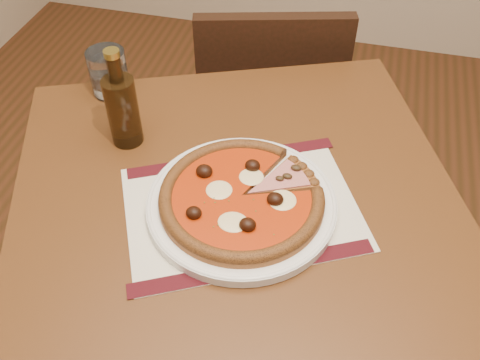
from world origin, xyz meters
name	(u,v)px	position (x,y,z in m)	size (l,w,h in m)	color
table	(237,235)	(-0.91, 1.14, 0.65)	(1.05, 1.05, 0.75)	#5D3116
chair_far	(267,109)	(-0.98, 1.75, 0.47)	(0.48, 0.48, 0.83)	black
placemat	(242,208)	(-0.90, 1.12, 0.75)	(0.40, 0.29, 0.00)	silver
plate	(242,204)	(-0.90, 1.12, 0.76)	(0.33, 0.33, 0.02)	white
pizza	(242,197)	(-0.90, 1.12, 0.78)	(0.29, 0.29, 0.04)	#9C5125
ham_slice	(287,178)	(-0.83, 1.19, 0.78)	(0.12, 0.12, 0.02)	#9C5125
water_glass	(109,72)	(-1.26, 1.38, 0.80)	(0.08, 0.08, 0.10)	white
bottle	(122,108)	(-1.16, 1.24, 0.83)	(0.06, 0.06, 0.21)	#37220D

